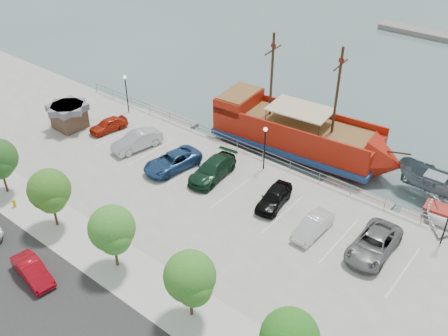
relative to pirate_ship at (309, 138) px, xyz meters
The scene contains 24 objects.
ground 12.62m from the pirate_ship, 95.46° to the right, with size 160.00×160.00×0.00m, color #465C5C.
street 28.44m from the pirate_ship, 92.39° to the right, with size 100.00×8.00×0.04m, color #262626.
sidewalk 22.45m from the pirate_ship, 93.03° to the right, with size 100.00×4.00×0.05m, color beige.
seawall_railing 4.77m from the pirate_ship, 104.45° to the right, with size 50.00×0.06×1.00m.
pirate_ship is the anchor object (origin of this frame).
patrol_boat 11.95m from the pirate_ship, ahead, with size 2.54×6.76×2.61m, color slate.
dock_west 16.37m from the pirate_ship, 168.67° to the right, with size 7.35×2.10×0.42m, color gray.
dock_mid 7.74m from the pirate_ship, 25.16° to the right, with size 6.44×1.84×0.37m, color gray.
dock_east 14.58m from the pirate_ship, 12.77° to the right, with size 6.63×1.89×0.38m, color gray.
shed 24.45m from the pirate_ship, 150.58° to the right, with size 3.25×3.25×2.60m.
street_sedan 27.39m from the pirate_ship, 102.02° to the right, with size 1.42×4.07×1.34m, color #9D0913.
fire_hydrant 26.98m from the pirate_ship, 120.70° to the right, with size 0.26×0.26×0.74m.
lamp_post_left 20.16m from the pirate_ship, 162.91° to the right, with size 0.36×0.36×4.28m.
lamp_post_mid 6.31m from the pirate_ship, 101.36° to the right, with size 0.36×0.36×4.28m.
tree_c 24.33m from the pirate_ship, 111.91° to the right, with size 3.30×3.20×5.00m.
tree_d 22.68m from the pirate_ship, 95.18° to the right, with size 3.30×3.20×5.00m.
tree_e 23.12m from the pirate_ship, 77.55° to the right, with size 3.30×3.20×5.00m.
parked_car_a 20.28m from the pirate_ship, 150.53° to the right, with size 1.61×4.00×1.36m, color #AE230D.
parked_car_b 16.59m from the pirate_ship, 140.46° to the right, with size 1.75×5.01×1.65m, color #B0B1B5.
parked_car_c 13.42m from the pirate_ship, 124.84° to the right, with size 2.55×5.53×1.54m, color navy.
parked_car_d 10.58m from the pirate_ship, 111.97° to the right, with size 2.25×5.53×1.61m, color black.
parked_car_e 10.07m from the pirate_ship, 75.58° to the right, with size 1.78×4.41×1.50m, color black.
parked_car_f 12.80m from the pirate_ship, 57.99° to the right, with size 1.45×4.16×1.37m, color silver.
parked_car_g 15.04m from the pirate_ship, 41.56° to the right, with size 2.60×5.64×1.57m, color slate.
Camera 1 is at (20.79, -25.21, 25.13)m, focal length 40.00 mm.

